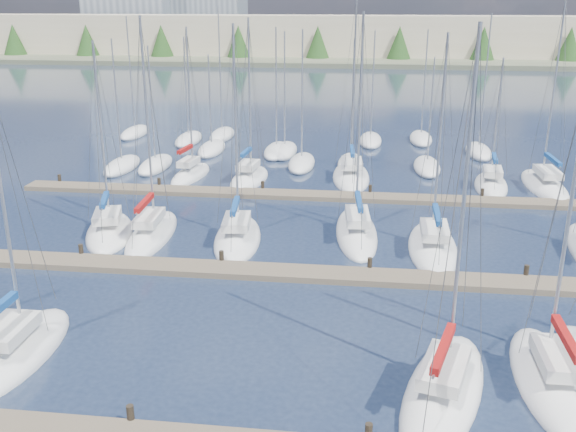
# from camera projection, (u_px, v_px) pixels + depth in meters

# --- Properties ---
(ground) EXTENTS (400.00, 400.00, 0.00)m
(ground) POSITION_uv_depth(u_px,v_px,m) (336.00, 122.00, 74.98)
(ground) COLOR #243149
(ground) RESTS_ON ground
(dock_mid) EXTENTS (44.00, 1.93, 1.10)m
(dock_mid) POSITION_uv_depth(u_px,v_px,m) (293.00, 273.00, 33.62)
(dock_mid) COLOR #6B5E4C
(dock_mid) RESTS_ON ground
(dock_far) EXTENTS (44.00, 1.93, 1.10)m
(dock_far) POSITION_uv_depth(u_px,v_px,m) (315.00, 196.00, 46.77)
(dock_far) COLOR #6B5E4C
(dock_far) RESTS_ON ground
(sailboat_r) EXTENTS (2.96, 9.16, 14.71)m
(sailboat_r) POSITION_uv_depth(u_px,v_px,m) (544.00, 185.00, 49.17)
(sailboat_r) COLOR white
(sailboat_r) RESTS_ON ground
(sailboat_o) EXTENTS (3.10, 7.13, 13.19)m
(sailboat_o) POSITION_uv_depth(u_px,v_px,m) (249.00, 178.00, 51.08)
(sailboat_o) COLOR white
(sailboat_o) RESTS_ON ground
(sailboat_p) EXTENTS (3.38, 8.94, 14.77)m
(sailboat_p) POSITION_uv_depth(u_px,v_px,m) (351.00, 176.00, 51.76)
(sailboat_p) COLOR white
(sailboat_p) RESTS_ON ground
(sailboat_c) EXTENTS (2.82, 7.54, 12.70)m
(sailboat_c) POSITION_uv_depth(u_px,v_px,m) (16.00, 352.00, 26.11)
(sailboat_c) COLOR white
(sailboat_c) RESTS_ON ground
(sailboat_k) EXTENTS (3.20, 9.36, 13.88)m
(sailboat_k) POSITION_uv_depth(u_px,v_px,m) (356.00, 232.00, 39.42)
(sailboat_k) COLOR white
(sailboat_k) RESTS_ON ground
(sailboat_i) EXTENTS (2.84, 8.46, 13.67)m
(sailboat_i) POSITION_uv_depth(u_px,v_px,m) (152.00, 234.00, 39.09)
(sailboat_i) COLOR white
(sailboat_i) RESTS_ON ground
(sailboat_n) EXTENTS (2.82, 6.96, 12.49)m
(sailboat_n) POSITION_uv_depth(u_px,v_px,m) (191.00, 175.00, 52.06)
(sailboat_n) COLOR white
(sailboat_n) RESTS_ON ground
(sailboat_j) EXTENTS (3.57, 8.11, 13.27)m
(sailboat_j) POSITION_uv_depth(u_px,v_px,m) (238.00, 238.00, 38.45)
(sailboat_j) COLOR white
(sailboat_j) RESTS_ON ground
(sailboat_l) EXTENTS (2.96, 8.55, 12.86)m
(sailboat_l) POSITION_uv_depth(u_px,v_px,m) (433.00, 247.00, 37.06)
(sailboat_l) COLOR white
(sailboat_l) RESTS_ON ground
(sailboat_h) EXTENTS (4.67, 7.69, 12.30)m
(sailboat_h) POSITION_uv_depth(u_px,v_px,m) (109.00, 232.00, 39.46)
(sailboat_h) COLOR white
(sailboat_h) RESTS_ON ground
(sailboat_d) EXTENTS (4.93, 8.92, 13.89)m
(sailboat_d) POSITION_uv_depth(u_px,v_px,m) (444.00, 390.00, 23.55)
(sailboat_d) COLOR white
(sailboat_d) RESTS_ON ground
(sailboat_q) EXTENTS (3.24, 7.23, 10.45)m
(sailboat_q) POSITION_uv_depth(u_px,v_px,m) (491.00, 185.00, 49.31)
(sailboat_q) COLOR white
(sailboat_q) RESTS_ON ground
(sailboat_e) EXTENTS (2.62, 7.99, 12.77)m
(sailboat_e) POSITION_uv_depth(u_px,v_px,m) (550.00, 380.00, 24.18)
(sailboat_e) COLOR white
(sailboat_e) RESTS_ON ground
(distant_boats) EXTENTS (36.93, 20.75, 13.30)m
(distant_boats) POSITION_uv_depth(u_px,v_px,m) (281.00, 150.00, 60.14)
(distant_boats) COLOR #9EA0A5
(distant_boats) RESTS_ON ground
(shoreline) EXTENTS (400.00, 60.00, 38.00)m
(shoreline) POSITION_uv_depth(u_px,v_px,m) (302.00, 25.00, 158.44)
(shoreline) COLOR #666B51
(shoreline) RESTS_ON ground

